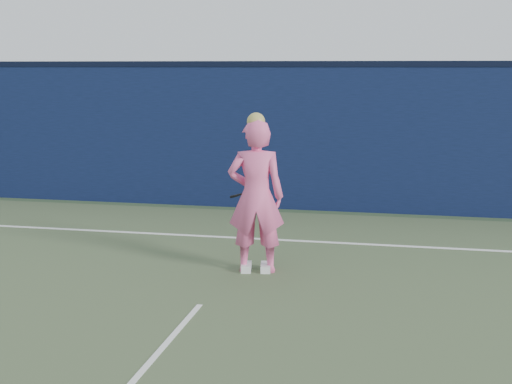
# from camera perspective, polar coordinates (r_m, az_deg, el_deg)

# --- Properties ---
(ground) EXTENTS (80.00, 80.00, 0.00)m
(ground) POSITION_cam_1_polar(r_m,az_deg,el_deg) (6.80, -6.93, -11.73)
(ground) COLOR #2A4329
(ground) RESTS_ON ground
(backstop_wall) EXTENTS (24.00, 0.40, 2.50)m
(backstop_wall) POSITION_cam_1_polar(r_m,az_deg,el_deg) (12.70, 2.42, 4.33)
(backstop_wall) COLOR #0B1633
(backstop_wall) RESTS_ON ground
(wall_cap) EXTENTS (24.00, 0.42, 0.10)m
(wall_cap) POSITION_cam_1_polar(r_m,az_deg,el_deg) (12.64, 2.46, 10.20)
(wall_cap) COLOR black
(wall_cap) RESTS_ON backstop_wall
(player) EXTENTS (0.75, 0.56, 1.97)m
(player) POSITION_cam_1_polar(r_m,az_deg,el_deg) (8.68, -0.00, -0.34)
(player) COLOR pink
(player) RESTS_ON ground
(racket) EXTENTS (0.51, 0.11, 0.27)m
(racket) POSITION_cam_1_polar(r_m,az_deg,el_deg) (9.08, -0.05, 0.06)
(racket) COLOR black
(racket) RESTS_ON ground
(court_lines) EXTENTS (11.00, 12.04, 0.01)m
(court_lines) POSITION_cam_1_polar(r_m,az_deg,el_deg) (6.51, -7.89, -12.66)
(court_lines) COLOR white
(court_lines) RESTS_ON court_surface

